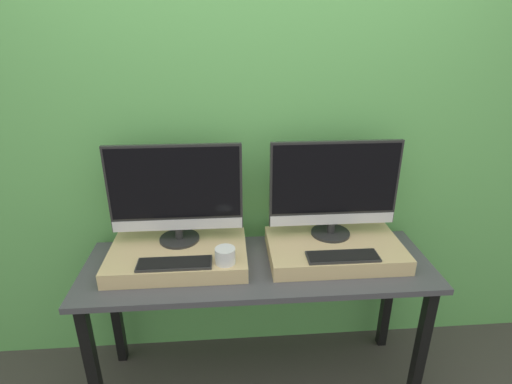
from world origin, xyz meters
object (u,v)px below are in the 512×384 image
(monitor_left, at_px, (176,192))
(monitor_right, at_px, (334,187))
(keyboard_left, at_px, (175,263))
(keyboard_right, at_px, (343,256))
(mug, at_px, (225,256))

(monitor_left, xyz_separation_m, monitor_right, (0.78, 0.00, 0.00))
(keyboard_left, xyz_separation_m, monitor_right, (0.78, 0.23, 0.26))
(monitor_left, xyz_separation_m, keyboard_right, (0.78, -0.23, -0.26))
(monitor_left, bearing_deg, keyboard_right, -16.43)
(monitor_left, height_order, mug, monitor_left)
(monitor_left, bearing_deg, mug, -44.89)
(keyboard_left, xyz_separation_m, keyboard_right, (0.78, 0.00, 0.00))
(monitor_left, height_order, keyboard_right, monitor_left)
(mug, relative_size, keyboard_right, 0.27)
(monitor_left, relative_size, keyboard_right, 1.91)
(monitor_left, relative_size, keyboard_left, 1.91)
(monitor_left, height_order, monitor_right, same)
(keyboard_right, bearing_deg, keyboard_left, 180.00)
(keyboard_left, distance_m, mug, 0.23)
(monitor_left, relative_size, mug, 6.94)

